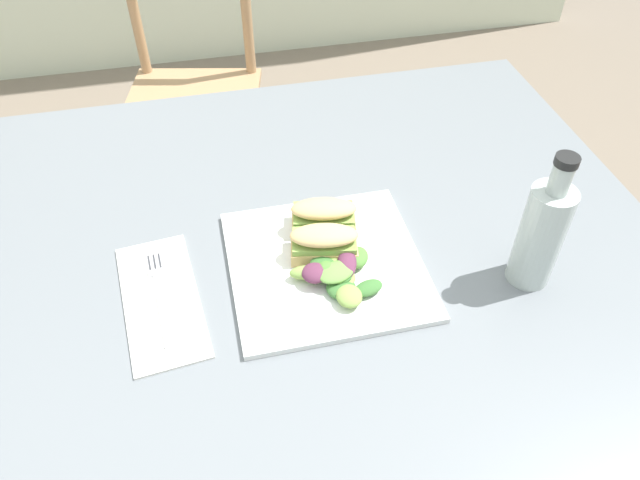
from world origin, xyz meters
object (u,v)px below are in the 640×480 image
Objects in this scene: sandwich_half_back at (324,216)px; fork_on_napkin at (159,290)px; chair_wooden_far at (193,94)px; plate_lunch at (326,264)px; dining_table at (270,297)px; bottle_cold_brew at (539,239)px; sandwich_half_front at (324,242)px.

sandwich_half_back reaches higher than fork_on_napkin.
plate_lunch is at bearing -81.01° from chair_wooden_far.
sandwich_half_back reaches higher than plate_lunch.
bottle_cold_brew is (0.38, -0.14, 0.19)m from dining_table.
sandwich_half_front is 0.50× the size of bottle_cold_brew.
sandwich_half_back is 0.33m from bottle_cold_brew.
sandwich_half_front and sandwich_half_back have the same top height.
fork_on_napkin is at bearing 170.61° from bottle_cold_brew.
dining_table is 7.05× the size of fork_on_napkin.
plate_lunch is 0.08m from sandwich_half_back.
sandwich_half_front is at bearing -80.83° from chair_wooden_far.
fork_on_napkin is at bearing -165.04° from sandwich_half_back.
dining_table is 0.21m from fork_on_napkin.
plate_lunch is 1.59× the size of fork_on_napkin.
plate_lunch is (0.09, -0.05, 0.12)m from dining_table.
dining_table is 0.15m from plate_lunch.
sandwich_half_front is (0.17, -1.06, 0.33)m from chair_wooden_far.
sandwich_half_front is 0.32m from bottle_cold_brew.
sandwich_half_back is 0.60× the size of fork_on_napkin.
fork_on_napkin is (-0.27, -0.07, -0.03)m from sandwich_half_back.
dining_table is at bearing 16.22° from fork_on_napkin.
sandwich_half_back is 0.28m from fork_on_napkin.
plate_lunch reaches higher than fork_on_napkin.
fork_on_napkin is at bearing -177.31° from sandwich_half_front.
bottle_cold_brew is (0.47, -1.16, 0.37)m from chair_wooden_far.
dining_table is at bearing 159.86° from bottle_cold_brew.
chair_wooden_far is 1.12m from sandwich_half_front.
chair_wooden_far is 7.73× the size of sandwich_half_back.
dining_table is 5.79× the size of bottle_cold_brew.
bottle_cold_brew is at bearing -29.96° from sandwich_half_back.
sandwich_half_front reaches higher than plate_lunch.
bottle_cold_brew is at bearing -9.39° from fork_on_napkin.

